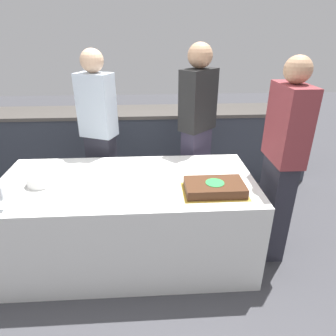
{
  "coord_description": "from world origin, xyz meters",
  "views": [
    {
      "loc": [
        0.2,
        -2.12,
        1.86
      ],
      "look_at": [
        0.33,
        0.0,
        0.85
      ],
      "focal_mm": 32.0,
      "sensor_mm": 36.0,
      "label": 1
    }
  ],
  "objects": [
    {
      "name": "plate_stack",
      "position": [
        -0.65,
        -0.02,
        0.79
      ],
      "size": [
        0.21,
        0.21,
        0.08
      ],
      "color": "white",
      "rests_on": "dining_table"
    },
    {
      "name": "back_counter",
      "position": [
        0.0,
        1.55,
        0.46
      ],
      "size": [
        4.4,
        0.58,
        0.92
      ],
      "color": "#333842",
      "rests_on": "ground_plane"
    },
    {
      "name": "ground_plane",
      "position": [
        0.0,
        0.0,
        0.0
      ],
      "size": [
        14.0,
        14.0,
        0.0
      ],
      "primitive_type": "plane",
      "color": "#424247"
    },
    {
      "name": "cake",
      "position": [
        0.66,
        -0.22,
        0.79
      ],
      "size": [
        0.47,
        0.31,
        0.08
      ],
      "color": "gold",
      "rests_on": "dining_table"
    },
    {
      "name": "person_standing_back",
      "position": [
        -0.3,
        0.7,
        0.9
      ],
      "size": [
        0.38,
        0.31,
        1.69
      ],
      "rotation": [
        0.0,
        0.0,
        2.73
      ],
      "color": "#282833",
      "rests_on": "ground_plane"
    },
    {
      "name": "person_seated_right",
      "position": [
        1.24,
        0.0,
        0.87
      ],
      "size": [
        0.2,
        0.41,
        1.69
      ],
      "rotation": [
        0.0,
        0.0,
        -1.57
      ],
      "color": "#282833",
      "rests_on": "ground_plane"
    },
    {
      "name": "wine_glass",
      "position": [
        -0.79,
        -0.37,
        0.87
      ],
      "size": [
        0.07,
        0.07,
        0.17
      ],
      "color": "white",
      "rests_on": "dining_table"
    },
    {
      "name": "person_cutting_cake",
      "position": [
        0.66,
        0.7,
        0.93
      ],
      "size": [
        0.39,
        0.39,
        1.74
      ],
      "rotation": [
        0.0,
        0.0,
        -2.38
      ],
      "color": "#383347",
      "rests_on": "ground_plane"
    },
    {
      "name": "side_plate_near_cake",
      "position": [
        0.66,
        0.05,
        0.76
      ],
      "size": [
        0.2,
        0.2,
        0.0
      ],
      "color": "white",
      "rests_on": "dining_table"
    },
    {
      "name": "dining_table",
      "position": [
        0.0,
        0.0,
        0.38
      ],
      "size": [
        2.04,
        0.95,
        0.75
      ],
      "color": "silver",
      "rests_on": "ground_plane"
    }
  ]
}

